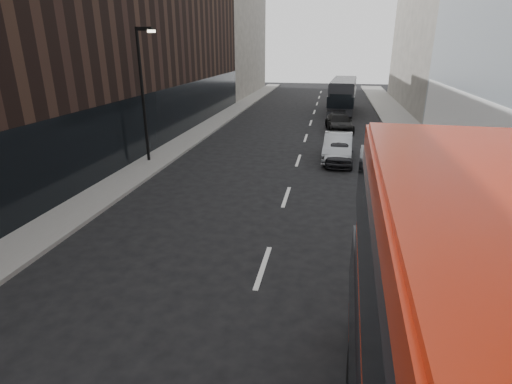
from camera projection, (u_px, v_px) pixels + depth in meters
The scene contains 10 objects.
sidewalk_right at pixel (419, 145), 26.34m from camera, with size 3.00×80.00×0.15m, color slate.
sidewalk_left at pixel (195, 136), 29.05m from camera, with size 2.00×80.00×0.15m, color slate.
building_victorian at pixel (437, 9), 39.84m from camera, with size 6.50×24.00×21.00m.
building_left_mid at pixel (169, 35), 31.87m from camera, with size 5.00×24.00×14.00m, color black.
building_left_far at pixel (234, 43), 52.31m from camera, with size 5.00×20.00×13.00m, color #625E56.
street_lamp at pixel (143, 87), 21.21m from camera, with size 1.06×0.22×7.00m.
grey_bus at pixel (343, 95), 38.88m from camera, with size 2.92×9.93×3.17m.
car_a at pixel (339, 152), 22.35m from camera, with size 1.49×3.71×1.27m, color black.
car_b at pixel (338, 147), 23.08m from camera, with size 1.58×4.52×1.49m, color gray.
car_c at pixel (339, 123), 30.74m from camera, with size 1.83×4.51×1.31m, color black.
Camera 1 is at (1.75, -2.34, 6.30)m, focal length 28.00 mm.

